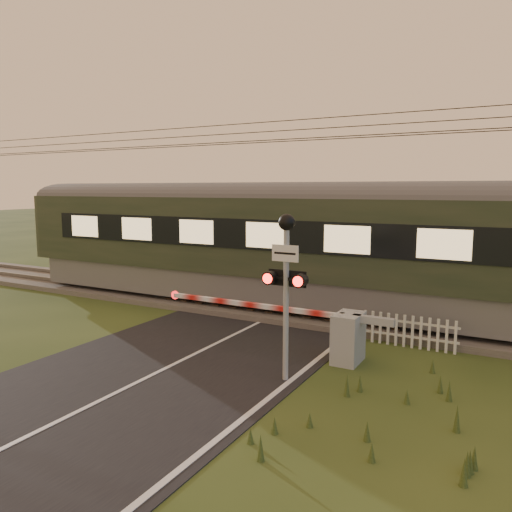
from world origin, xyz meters
The scene contains 7 objects.
ground centered at (0.00, 0.00, 0.00)m, with size 160.00×160.00×0.00m, color #2B3D17.
road centered at (0.02, -0.23, 0.01)m, with size 6.00×140.00×0.03m.
track_bed centered at (0.00, 6.50, 0.07)m, with size 140.00×3.40×0.39m.
overhead_wires centered at (0.00, 6.50, 5.72)m, with size 120.00×0.62×0.62m.
boom_gate centered at (3.18, 2.83, 0.64)m, with size 6.15×0.89×1.18m.
crossing_signal centered at (2.61, 1.13, 2.40)m, with size 0.89×0.36×3.49m.
picket_fence centered at (4.40, 4.60, 0.42)m, with size 2.44×0.07×0.83m.
Camera 1 is at (6.90, -7.97, 4.00)m, focal length 35.00 mm.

